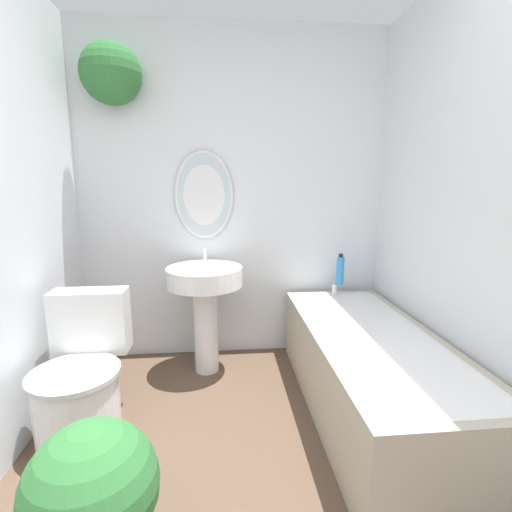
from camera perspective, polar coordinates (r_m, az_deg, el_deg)
wall_back at (r=2.76m, az=-6.09°, el=11.37°), size 2.33×0.39×2.40m
wall_right at (r=2.06m, az=31.58°, el=6.39°), size 0.06×2.34×2.40m
toilet at (r=2.21m, az=-25.25°, el=-17.41°), size 0.43×0.58×0.73m
pedestal_sink at (r=2.58m, az=-7.85°, el=-5.90°), size 0.52×0.52×0.85m
bathtub at (r=2.32m, az=17.26°, el=-16.52°), size 0.69×1.66×0.56m
shampoo_bottle at (r=2.83m, az=12.83°, el=-2.16°), size 0.06×0.06×0.23m
potted_plant at (r=1.51m, az=-23.79°, el=-30.79°), size 0.42×0.42×0.57m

